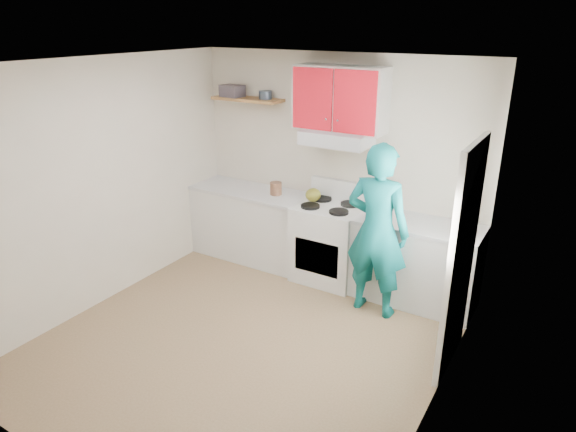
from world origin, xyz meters
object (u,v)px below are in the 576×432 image
Objects in this scene: kettle at (313,195)px; person at (377,231)px; stove at (329,243)px; crock at (276,189)px; tin at (265,95)px.

person is at bearing -38.93° from kettle.
stove is 5.25× the size of crock.
crock is 1.56m from person.
person is at bearing -28.84° from stove.
tin is 2.18m from person.
crock is (-0.76, 0.03, 0.53)m from stove.
stove is 0.93m from crock.
tin reaches higher than crock.
crock is at bearing -14.61° from person.
crock is (-0.51, -0.02, -0.01)m from kettle.
kettle is at bearing 167.68° from stove.
stove is at bearing -11.00° from tin.
kettle is (0.75, -0.14, -1.09)m from tin.
person is (0.99, -0.46, -0.08)m from kettle.
crock is at bearing 177.49° from stove.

